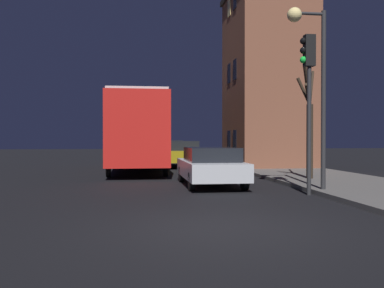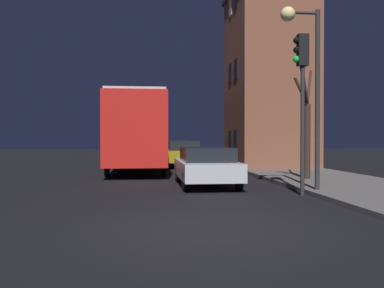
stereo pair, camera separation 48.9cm
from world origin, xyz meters
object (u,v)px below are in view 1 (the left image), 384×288
(traffic_light, at_px, (308,81))
(car_far_lane, at_px, (170,149))
(car_near_lane, at_px, (211,166))
(car_mid_lane, at_px, (181,153))
(bare_tree, at_px, (309,125))
(streetlamp, at_px, (311,62))
(bus, at_px, (137,128))

(traffic_light, relative_size, car_far_lane, 1.21)
(car_near_lane, relative_size, car_mid_lane, 0.96)
(bare_tree, bearing_deg, streetlamp, -112.28)
(car_far_lane, bearing_deg, bus, -104.17)
(streetlamp, height_order, traffic_light, streetlamp)
(bare_tree, distance_m, car_mid_lane, 9.89)
(traffic_light, height_order, car_mid_lane, traffic_light)
(streetlamp, bearing_deg, traffic_light, -129.42)
(streetlamp, height_order, car_far_lane, streetlamp)
(bare_tree, bearing_deg, car_far_lane, 102.42)
(streetlamp, distance_m, traffic_light, 0.65)
(car_near_lane, bearing_deg, car_far_lane, 89.61)
(bare_tree, height_order, car_far_lane, bare_tree)
(streetlamp, relative_size, car_mid_lane, 1.18)
(bus, bearing_deg, traffic_light, -64.53)
(bus, relative_size, car_far_lane, 2.83)
(bare_tree, distance_m, car_near_lane, 4.20)
(streetlamp, relative_size, traffic_light, 1.15)
(car_far_lane, bearing_deg, traffic_light, -83.77)
(streetlamp, distance_m, car_mid_lane, 12.93)
(streetlamp, bearing_deg, car_mid_lane, 101.26)
(streetlamp, height_order, bus, streetlamp)
(traffic_light, bearing_deg, bare_tree, 66.53)
(bare_tree, distance_m, bus, 9.23)
(traffic_light, xyz_separation_m, car_mid_lane, (-2.28, 12.52, -2.50))
(car_near_lane, bearing_deg, streetlamp, -44.74)
(traffic_light, height_order, bare_tree, traffic_light)
(bus, height_order, car_mid_lane, bus)
(traffic_light, relative_size, car_near_lane, 1.06)
(car_far_lane, bearing_deg, car_near_lane, -90.39)
(traffic_light, xyz_separation_m, bare_tree, (1.51, 3.48, -1.17))
(traffic_light, relative_size, bus, 0.43)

